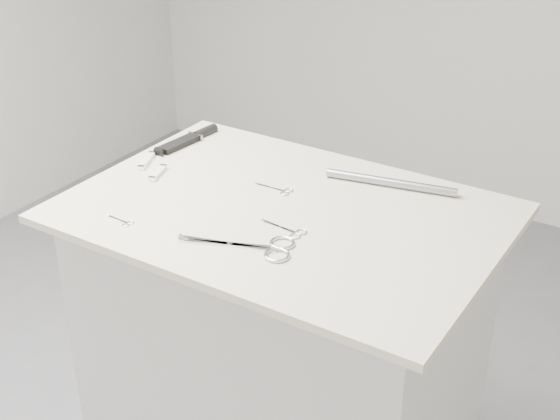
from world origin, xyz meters
The scene contains 10 objects.
plinth centered at (0.00, 0.00, 0.45)m, with size 0.90×0.60×0.90m, color #BABAB7.
display_board centered at (0.00, 0.00, 0.91)m, with size 1.00×0.70×0.02m, color beige.
large_shears centered at (0.06, -0.18, 0.92)m, with size 0.25×0.14×0.01m.
embroidery_scissors_a centered at (0.07, -0.08, 0.92)m, with size 0.11×0.05×0.00m.
embroidery_scissors_b centered at (-0.06, 0.08, 0.92)m, with size 0.10×0.04×0.00m.
tiny_scissors centered at (-0.27, -0.25, 0.92)m, with size 0.07×0.03×0.00m.
sheathed_knife centered at (-0.43, 0.21, 0.93)m, with size 0.05×0.21×0.03m.
pocket_knife_a centered at (-0.44, 0.03, 0.93)m, with size 0.06×0.10×0.01m.
pocket_knife_b centered at (-0.37, -0.01, 0.93)m, with size 0.04×0.09×0.01m.
metal_rail centered at (0.16, 0.24, 0.93)m, with size 0.02×0.02×0.33m, color gray.
Camera 1 is at (0.85, -1.36, 1.77)m, focal length 50.00 mm.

